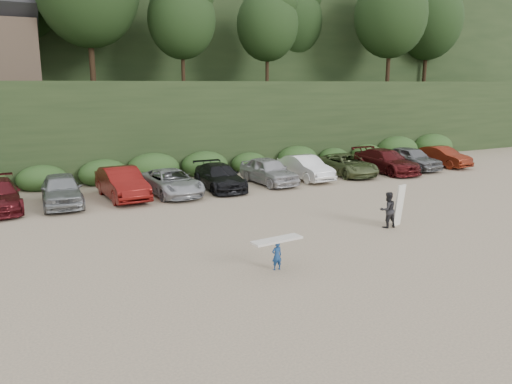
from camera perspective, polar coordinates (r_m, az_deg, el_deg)
ground at (r=19.85m, az=7.29°, el=-4.96°), size 120.00×120.00×0.00m
hillside_backdrop at (r=52.86m, az=-16.26°, el=17.67°), size 90.00×41.50×28.00m
parked_cars at (r=27.81m, az=-6.60°, el=1.62°), size 39.16×5.77×1.61m
child_surfer at (r=15.99m, az=2.40°, el=-6.50°), size 1.77×0.64×1.04m
adult_surfer at (r=21.32m, az=14.93°, el=-1.93°), size 1.22×0.64×1.77m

